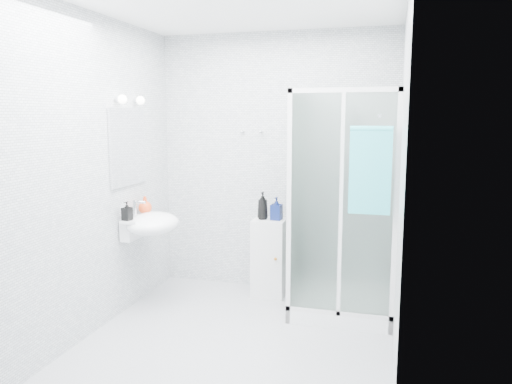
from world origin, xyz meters
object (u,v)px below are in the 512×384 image
(shower_enclosure, at_px, (334,265))
(wall_basin, at_px, (150,224))
(soap_dispenser_orange, at_px, (145,205))
(hand_towel, at_px, (370,168))
(shampoo_bottle_a, at_px, (263,206))
(storage_cabinet, at_px, (269,257))
(shampoo_bottle_b, at_px, (276,208))
(soap_dispenser_black, at_px, (127,211))

(shower_enclosure, xyz_separation_m, wall_basin, (-1.66, -0.32, 0.35))
(shower_enclosure, distance_m, soap_dispenser_orange, 1.85)
(hand_towel, xyz_separation_m, shampoo_bottle_a, (-1.05, 0.68, -0.46))
(shower_enclosure, distance_m, storage_cabinet, 0.74)
(shampoo_bottle_b, xyz_separation_m, soap_dispenser_black, (-1.17, -0.80, 0.06))
(shampoo_bottle_a, xyz_separation_m, shampoo_bottle_b, (0.14, 0.01, -0.02))
(hand_towel, bearing_deg, soap_dispenser_black, -177.12)
(shower_enclosure, bearing_deg, soap_dispenser_orange, -174.44)
(storage_cabinet, bearing_deg, shampoo_bottle_a, -177.46)
(storage_cabinet, bearing_deg, soap_dispenser_orange, -158.58)
(hand_towel, height_order, shampoo_bottle_b, hand_towel)
(shower_enclosure, relative_size, wall_basin, 3.57)
(storage_cabinet, height_order, shampoo_bottle_a, shampoo_bottle_a)
(shampoo_bottle_a, distance_m, shampoo_bottle_b, 0.14)
(shower_enclosure, distance_m, shampoo_bottle_a, 0.92)
(shampoo_bottle_a, bearing_deg, shower_enclosure, -20.75)
(shower_enclosure, relative_size, shampoo_bottle_a, 7.36)
(wall_basin, bearing_deg, shampoo_bottle_a, 33.28)
(storage_cabinet, height_order, shampoo_bottle_b, shampoo_bottle_b)
(shampoo_bottle_b, bearing_deg, soap_dispenser_black, -145.85)
(shampoo_bottle_b, distance_m, soap_dispenser_black, 1.42)
(shower_enclosure, xyz_separation_m, shampoo_bottle_b, (-0.61, 0.29, 0.44))
(shower_enclosure, relative_size, soap_dispenser_black, 11.92)
(shower_enclosure, bearing_deg, shampoo_bottle_b, 154.50)
(wall_basin, height_order, soap_dispenser_orange, soap_dispenser_orange)
(storage_cabinet, distance_m, shampoo_bottle_b, 0.50)
(shower_enclosure, bearing_deg, soap_dispenser_black, -164.12)
(storage_cabinet, xyz_separation_m, soap_dispenser_black, (-1.10, -0.79, 0.56))
(shampoo_bottle_b, relative_size, soap_dispenser_black, 1.34)
(storage_cabinet, xyz_separation_m, shampoo_bottle_b, (0.07, 0.00, 0.50))
(wall_basin, distance_m, soap_dispenser_orange, 0.24)
(shower_enclosure, relative_size, soap_dispenser_orange, 12.37)
(shower_enclosure, xyz_separation_m, hand_towel, (0.30, -0.40, 0.92))
(wall_basin, relative_size, hand_towel, 0.81)
(wall_basin, height_order, shampoo_bottle_b, wall_basin)
(storage_cabinet, relative_size, soap_dispenser_orange, 4.77)
(wall_basin, distance_m, hand_towel, 2.04)
(soap_dispenser_black, bearing_deg, storage_cabinet, 35.67)
(wall_basin, bearing_deg, storage_cabinet, 31.59)
(soap_dispenser_orange, bearing_deg, shower_enclosure, 5.56)
(hand_towel, height_order, soap_dispenser_black, hand_towel)
(shower_enclosure, height_order, soap_dispenser_black, shower_enclosure)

